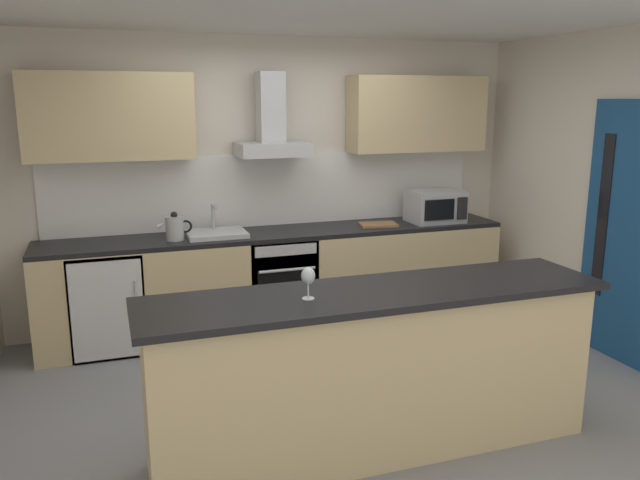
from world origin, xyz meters
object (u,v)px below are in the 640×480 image
range_hood (272,130)px  oven (278,280)px  sink (216,233)px  kettle (175,228)px  refrigerator (107,300)px  wine_glass (308,277)px  microwave (435,206)px  chopping_board (378,224)px

range_hood → oven: bearing=-90.0°
sink → kettle: sink is taller
range_hood → refrigerator: bearing=-174.8°
oven → wine_glass: size_ratio=4.50×
microwave → wine_glass: size_ratio=2.81×
oven → wine_glass: 2.31m
wine_glass → chopping_board: (1.38, 2.15, -0.20)m
sink → range_hood: (0.54, 0.12, 0.86)m
kettle → wine_glass: 2.19m
oven → kettle: 1.04m
oven → refrigerator: bearing=-179.9°
oven → kettle: kettle is taller
sink → kettle: size_ratio=1.73×
microwave → range_hood: bearing=174.2°
refrigerator → chopping_board: size_ratio=2.50×
sink → chopping_board: sink is taller
microwave → wine_glass: 2.91m
microwave → kettle: microwave is taller
sink → range_hood: size_ratio=0.69×
range_hood → wine_glass: bearing=-100.2°
sink → kettle: (-0.35, -0.04, 0.08)m
range_hood → chopping_board: 1.31m
oven → refrigerator: 1.46m
refrigerator → sink: sink is taller
kettle → microwave: bearing=0.1°
oven → range_hood: (0.00, 0.13, 1.33)m
wine_glass → oven: bearing=79.2°
oven → chopping_board: bearing=-1.4°
kettle → wine_glass: wine_glass is taller
oven → range_hood: bearing=90.0°
oven → microwave: microwave is taller
microwave → sink: microwave is taller
oven → wine_glass: (-0.41, -2.17, 0.66)m
refrigerator → wine_glass: (1.05, -2.17, 0.69)m
refrigerator → range_hood: bearing=5.2°
oven → chopping_board: size_ratio=2.35×
refrigerator → range_hood: 2.00m
sink → chopping_board: (1.50, -0.03, -0.02)m
range_hood → wine_glass: size_ratio=4.05×
wine_glass → refrigerator: bearing=115.8°
microwave → sink: size_ratio=1.00×
oven → sink: size_ratio=1.60×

